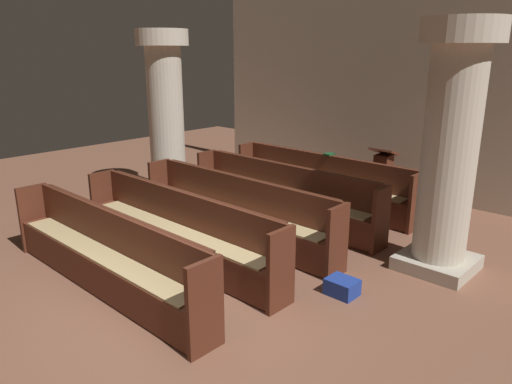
{
  "coord_description": "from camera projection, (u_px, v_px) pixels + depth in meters",
  "views": [
    {
      "loc": [
        4.13,
        -2.97,
        2.84
      ],
      "look_at": [
        -0.68,
        2.2,
        0.75
      ],
      "focal_mm": 33.79,
      "sensor_mm": 36.0,
      "label": 1
    }
  ],
  "objects": [
    {
      "name": "back_wall",
      "position": [
        420.0,
        82.0,
        9.22
      ],
      "size": [
        10.0,
        0.16,
        4.5
      ],
      "primitive_type": "cube",
      "color": "beige",
      "rests_on": "ground"
    },
    {
      "name": "ground_plane",
      "position": [
        170.0,
        304.0,
        5.59
      ],
      "size": [
        19.2,
        19.2,
        0.0
      ],
      "primitive_type": "plane",
      "color": "brown"
    },
    {
      "name": "pillar_aisle_side",
      "position": [
        450.0,
        146.0,
        6.04
      ],
      "size": [
        0.99,
        0.99,
        3.21
      ],
      "color": "#B6AD9A",
      "rests_on": "ground"
    },
    {
      "name": "pew_row_3",
      "position": [
        177.0,
        227.0,
        6.6
      ],
      "size": [
        3.82,
        0.47,
        0.97
      ],
      "color": "#562819",
      "rests_on": "ground"
    },
    {
      "name": "lectern",
      "position": [
        382.0,
        180.0,
        9.16
      ],
      "size": [
        0.48,
        0.45,
        1.08
      ],
      "color": "#411E13",
      "rests_on": "ground"
    },
    {
      "name": "pew_row_0",
      "position": [
        321.0,
        180.0,
        8.95
      ],
      "size": [
        3.82,
        0.47,
        0.97
      ],
      "color": "#562819",
      "rests_on": "ground"
    },
    {
      "name": "pillar_far_side",
      "position": [
        166.0,
        112.0,
        9.36
      ],
      "size": [
        0.99,
        0.99,
        3.21
      ],
      "color": "#B6AD9A",
      "rests_on": "ground"
    },
    {
      "name": "hymn_book",
      "position": [
        329.0,
        154.0,
        8.92
      ],
      "size": [
        0.15,
        0.2,
        0.03
      ],
      "primitive_type": "cube",
      "color": "#194723",
      "rests_on": "pew_row_0"
    },
    {
      "name": "pew_row_4",
      "position": [
        104.0,
        251.0,
        5.81
      ],
      "size": [
        3.82,
        0.46,
        0.97
      ],
      "color": "#562819",
      "rests_on": "ground"
    },
    {
      "name": "kneeler_box_blue",
      "position": [
        342.0,
        287.0,
        5.79
      ],
      "size": [
        0.36,
        0.29,
        0.2
      ],
      "primitive_type": "cube",
      "color": "navy",
      "rests_on": "ground"
    },
    {
      "name": "pew_row_2",
      "position": [
        235.0,
        208.0,
        7.38
      ],
      "size": [
        3.82,
        0.46,
        0.97
      ],
      "color": "#562819",
      "rests_on": "ground"
    },
    {
      "name": "pew_row_1",
      "position": [
        282.0,
        193.0,
        8.17
      ],
      "size": [
        3.82,
        0.46,
        0.97
      ],
      "color": "#562819",
      "rests_on": "ground"
    }
  ]
}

